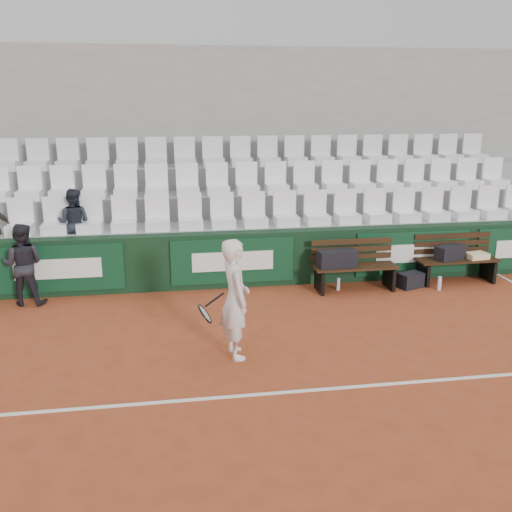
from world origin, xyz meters
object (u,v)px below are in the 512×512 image
(sports_bag_ground, at_px, (411,280))
(ball_kid, at_px, (23,264))
(sports_bag_left, at_px, (337,259))
(tennis_player, at_px, (235,299))
(spectator_c, at_px, (72,198))
(water_bottle_far, at_px, (439,283))
(bench_left, at_px, (355,278))
(water_bottle_near, at_px, (338,284))
(sports_bag_right, at_px, (450,253))
(bench_right, at_px, (456,270))

(sports_bag_ground, relative_size, ball_kid, 0.32)
(sports_bag_left, distance_m, tennis_player, 3.14)
(sports_bag_left, relative_size, spectator_c, 0.55)
(sports_bag_ground, bearing_deg, ball_kid, 178.33)
(water_bottle_far, bearing_deg, sports_bag_ground, 153.54)
(bench_left, height_order, ball_kid, ball_kid)
(water_bottle_near, bearing_deg, ball_kid, 178.58)
(bench_left, height_order, water_bottle_far, bench_left)
(water_bottle_near, xyz_separation_m, spectator_c, (-4.64, 1.05, 1.50))
(sports_bag_left, bearing_deg, ball_kid, 178.21)
(water_bottle_near, height_order, ball_kid, ball_kid)
(water_bottle_near, bearing_deg, sports_bag_right, 2.44)
(water_bottle_far, height_order, spectator_c, spectator_c)
(tennis_player, bearing_deg, sports_bag_ground, 33.42)
(sports_bag_ground, height_order, water_bottle_near, sports_bag_ground)
(sports_bag_left, xyz_separation_m, sports_bag_right, (2.19, 0.12, -0.02))
(bench_right, height_order, sports_bag_right, sports_bag_right)
(sports_bag_right, height_order, water_bottle_far, sports_bag_right)
(sports_bag_ground, relative_size, tennis_player, 0.28)
(sports_bag_right, height_order, spectator_c, spectator_c)
(bench_left, xyz_separation_m, water_bottle_near, (-0.29, 0.03, -0.11))
(water_bottle_near, height_order, water_bottle_far, water_bottle_far)
(sports_bag_right, bearing_deg, water_bottle_near, -177.56)
(water_bottle_far, bearing_deg, water_bottle_near, 170.91)
(sports_bag_left, bearing_deg, spectator_c, 166.73)
(bench_right, distance_m, spectator_c, 7.14)
(ball_kid, bearing_deg, tennis_player, 148.63)
(ball_kid, bearing_deg, sports_bag_left, -175.29)
(water_bottle_far, bearing_deg, tennis_player, -152.18)
(bench_left, bearing_deg, sports_bag_left, -179.24)
(bench_left, height_order, bench_right, same)
(bench_left, xyz_separation_m, water_bottle_far, (1.50, -0.26, -0.10))
(spectator_c, bearing_deg, sports_bag_ground, -177.91)
(bench_right, xyz_separation_m, tennis_player, (-4.44, -2.47, 0.58))
(sports_bag_left, bearing_deg, sports_bag_right, 3.23)
(sports_bag_ground, bearing_deg, bench_right, 10.14)
(bench_right, distance_m, sports_bag_right, 0.39)
(tennis_player, bearing_deg, sports_bag_left, 48.09)
(sports_bag_left, bearing_deg, water_bottle_near, 31.67)
(bench_left, distance_m, sports_bag_right, 1.89)
(sports_bag_left, bearing_deg, bench_left, 0.76)
(bench_right, xyz_separation_m, sports_bag_left, (-2.35, -0.14, 0.37))
(sports_bag_left, distance_m, ball_kid, 5.30)
(sports_bag_ground, distance_m, water_bottle_near, 1.34)
(sports_bag_right, height_order, tennis_player, tennis_player)
(water_bottle_near, bearing_deg, bench_right, 2.70)
(bench_right, xyz_separation_m, water_bottle_far, (-0.51, -0.39, -0.10))
(water_bottle_near, xyz_separation_m, ball_kid, (-5.35, 0.13, 0.57))
(sports_bag_right, xyz_separation_m, sports_bag_ground, (-0.80, -0.15, -0.44))
(sports_bag_left, xyz_separation_m, water_bottle_far, (1.84, -0.25, -0.47))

